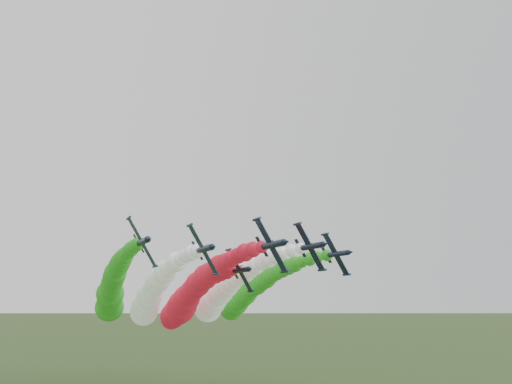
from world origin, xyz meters
TOP-DOWN VIEW (x-y plane):
  - jet_lead at (-5.78, 46.01)m, footprint 14.04×94.36m
  - jet_inner_left at (-14.92, 57.35)m, footprint 14.51×94.83m
  - jet_inner_right at (7.06, 54.71)m, footprint 14.70×95.02m
  - jet_outer_left at (-25.65, 63.66)m, footprint 14.70×95.02m
  - jet_outer_right at (19.90, 63.70)m, footprint 14.29×94.61m
  - jet_trail at (-1.65, 70.41)m, footprint 13.78×94.05m

SIDE VIEW (x-z plane):
  - jet_trail at x=-1.65m, z-range 17.46..40.45m
  - jet_inner_left at x=-14.92m, z-range 20.07..43.83m
  - jet_lead at x=-5.78m, z-range 20.43..43.73m
  - jet_outer_right at x=19.90m, z-range 20.94..44.50m
  - jet_inner_right at x=7.06m, z-range 20.80..44.75m
  - jet_outer_left at x=-25.65m, z-range 21.46..45.41m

